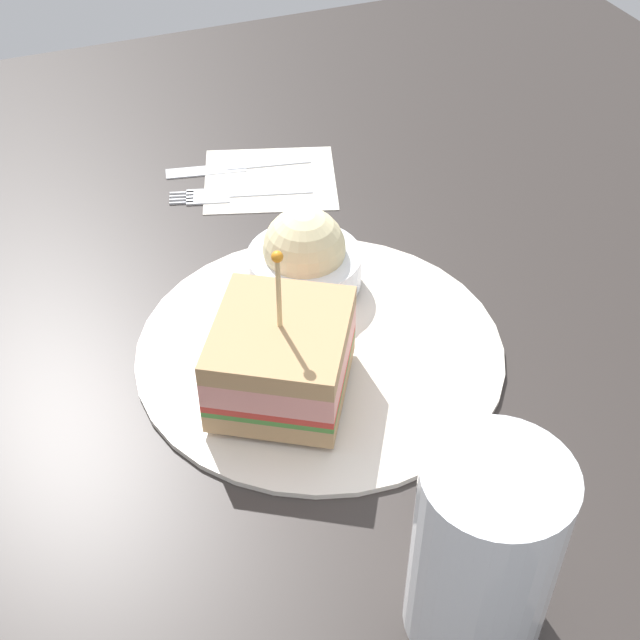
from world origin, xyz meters
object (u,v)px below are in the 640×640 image
sandwich_half_center (281,358)px  fork (225,195)px  plate (320,347)px  drink_glass (477,562)px  knife (230,167)px  coleslaw_bowl (304,257)px  napkin (270,179)px

sandwich_half_center → fork: sandwich_half_center is taller
plate → drink_glass: 21.76cm
plate → knife: size_ratio=1.96×
plate → coleslaw_bowl: bearing=-101.7°
knife → plate: bearing=87.4°
knife → drink_glass: bearing=88.3°
sandwich_half_center → coleslaw_bowl: bearing=-118.1°
sandwich_half_center → coleslaw_bowl: size_ratio=1.43×
napkin → plate: bearing=80.0°
coleslaw_bowl → napkin: bearing=-99.3°
plate → coleslaw_bowl: coleslaw_bowl is taller
plate → napkin: 21.92cm
sandwich_half_center → knife: sandwich_half_center is taller
sandwich_half_center → drink_glass: (-3.51, 18.12, 1.54)cm
drink_glass → napkin: bearing=-95.5°
sandwich_half_center → coleslaw_bowl: sandwich_half_center is taller
sandwich_half_center → fork: bearing=-97.8°
sandwich_half_center → plate: bearing=-140.4°
plate → drink_glass: (0.29, 21.26, 4.65)cm
drink_glass → knife: drink_glass is taller
coleslaw_bowl → napkin: coleslaw_bowl is taller
fork → plate: bearing=91.6°
sandwich_half_center → knife: bearing=-100.1°
plate → drink_glass: bearing=89.2°
fork → napkin: bearing=-165.9°
napkin → knife: (2.72, -2.86, 0.10)cm
drink_glass → napkin: drink_glass is taller
sandwich_half_center → knife: 28.22cm
coleslaw_bowl → plate: bearing=78.3°
coleslaw_bowl → knife: coleslaw_bowl is taller
coleslaw_bowl → fork: size_ratio=0.69×
sandwich_half_center → napkin: (-7.61, -24.73, -3.46)cm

